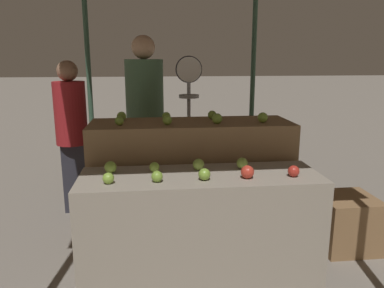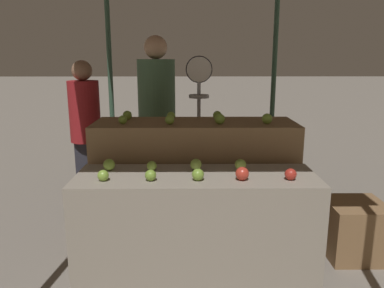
% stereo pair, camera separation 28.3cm
% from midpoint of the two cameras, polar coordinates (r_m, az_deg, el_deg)
% --- Properties ---
extents(ground_plane, '(60.00, 60.00, 0.00)m').
position_cam_midpoint_polar(ground_plane, '(2.93, 3.55, -20.07)').
color(ground_plane, gray).
extents(display_counter_front, '(1.67, 0.55, 0.81)m').
position_cam_midpoint_polar(display_counter_front, '(2.73, 3.67, -12.93)').
color(display_counter_front, gray).
rests_on(display_counter_front, ground_plane).
extents(display_counter_back, '(1.67, 0.55, 1.08)m').
position_cam_midpoint_polar(display_counter_back, '(3.23, 2.95, -6.11)').
color(display_counter_back, olive).
rests_on(display_counter_back, ground_plane).
extents(apple_front_0, '(0.07, 0.07, 0.07)m').
position_cam_midpoint_polar(apple_front_0, '(2.48, -10.25, -4.79)').
color(apple_front_0, '#84AD3D').
rests_on(apple_front_0, display_counter_front).
extents(apple_front_1, '(0.08, 0.08, 0.08)m').
position_cam_midpoint_polar(apple_front_1, '(2.45, -3.05, -4.83)').
color(apple_front_1, '#7AA338').
rests_on(apple_front_1, display_counter_front).
extents(apple_front_2, '(0.08, 0.08, 0.08)m').
position_cam_midpoint_polar(apple_front_2, '(2.46, 4.21, -4.72)').
color(apple_front_2, '#7AA338').
rests_on(apple_front_2, display_counter_front).
extents(apple_front_3, '(0.09, 0.09, 0.09)m').
position_cam_midpoint_polar(apple_front_3, '(2.50, 10.88, -4.50)').
color(apple_front_3, red).
rests_on(apple_front_3, display_counter_front).
extents(apple_front_4, '(0.08, 0.08, 0.08)m').
position_cam_midpoint_polar(apple_front_4, '(2.59, 17.87, -4.45)').
color(apple_front_4, '#B72D23').
rests_on(apple_front_4, display_counter_front).
extents(apple_front_5, '(0.08, 0.08, 0.08)m').
position_cam_midpoint_polar(apple_front_5, '(2.71, -9.63, -3.17)').
color(apple_front_5, '#84AD3D').
rests_on(apple_front_5, display_counter_front).
extents(apple_front_6, '(0.07, 0.07, 0.07)m').
position_cam_midpoint_polar(apple_front_6, '(2.67, -3.14, -3.39)').
color(apple_front_6, '#84AD3D').
rests_on(apple_front_6, display_counter_front).
extents(apple_front_7, '(0.08, 0.08, 0.08)m').
position_cam_midpoint_polar(apple_front_7, '(2.68, 3.64, -3.18)').
color(apple_front_7, '#8EB247').
rests_on(apple_front_7, display_counter_front).
extents(apple_front_8, '(0.08, 0.08, 0.08)m').
position_cam_midpoint_polar(apple_front_8, '(2.72, 10.38, -3.15)').
color(apple_front_8, '#8EB247').
rests_on(apple_front_8, display_counter_front).
extents(apple_back_0, '(0.07, 0.07, 0.07)m').
position_cam_midpoint_polar(apple_back_0, '(3.01, -7.89, 3.66)').
color(apple_back_0, '#7AA338').
rests_on(apple_back_0, display_counter_back).
extents(apple_back_1, '(0.08, 0.08, 0.08)m').
position_cam_midpoint_polar(apple_back_1, '(2.97, -0.71, 3.69)').
color(apple_back_1, '#84AD3D').
rests_on(apple_back_1, display_counter_back).
extents(apple_back_2, '(0.08, 0.08, 0.08)m').
position_cam_midpoint_polar(apple_back_2, '(3.00, 6.97, 3.77)').
color(apple_back_2, '#7AA338').
rests_on(apple_back_2, display_counter_back).
extents(apple_back_3, '(0.08, 0.08, 0.08)m').
position_cam_midpoint_polar(apple_back_3, '(3.09, 13.97, 3.75)').
color(apple_back_3, '#84AD3D').
rests_on(apple_back_3, display_counter_back).
extents(apple_back_4, '(0.08, 0.08, 0.08)m').
position_cam_midpoint_polar(apple_back_4, '(3.22, -7.37, 4.35)').
color(apple_back_4, '#7AA338').
rests_on(apple_back_4, display_counter_back).
extents(apple_back_5, '(0.07, 0.07, 0.07)m').
position_cam_midpoint_polar(apple_back_5, '(3.18, -0.66, 4.29)').
color(apple_back_5, '#7AA338').
rests_on(apple_back_5, display_counter_back).
extents(apple_back_6, '(0.08, 0.08, 0.08)m').
position_cam_midpoint_polar(apple_back_6, '(3.22, 6.41, 4.35)').
color(apple_back_6, '#7AA338').
rests_on(apple_back_6, display_counter_back).
extents(produce_scale, '(0.26, 0.20, 1.62)m').
position_cam_midpoint_polar(produce_scale, '(3.75, 3.23, 6.41)').
color(produce_scale, '#99999E').
rests_on(produce_scale, ground_plane).
extents(person_vendor_at_scale, '(0.49, 0.49, 1.82)m').
position_cam_midpoint_polar(person_vendor_at_scale, '(3.99, -3.35, 5.11)').
color(person_vendor_at_scale, '#2D2D38').
rests_on(person_vendor_at_scale, ground_plane).
extents(person_customer_left, '(0.36, 0.36, 1.57)m').
position_cam_midpoint_polar(person_customer_left, '(4.06, -14.04, 2.91)').
color(person_customer_left, '#2D2D38').
rests_on(person_customer_left, ground_plane).
extents(wooden_crate_side, '(0.46, 0.46, 0.46)m').
position_cam_midpoint_polar(wooden_crate_side, '(3.46, 25.73, -11.68)').
color(wooden_crate_side, olive).
rests_on(wooden_crate_side, ground_plane).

